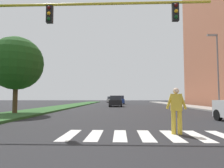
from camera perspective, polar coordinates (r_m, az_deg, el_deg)
The scene contains 11 objects.
ground_plane at distance 29.88m, azimuth 4.07°, elevation -6.45°, with size 140.00×140.00×0.00m, color #262628.
crosswalk at distance 7.33m, azimuth 9.60°, elevation -14.28°, with size 5.85×2.20×0.01m.
median_strip at distance 28.92m, azimuth -13.28°, elevation -6.29°, with size 3.56×64.00×0.15m, color #2D5B28.
tree_mid at distance 17.64m, azimuth -25.66°, elevation 5.32°, with size 4.21×4.21×6.01m.
sidewalk_right at distance 29.65m, azimuth 22.47°, elevation -6.04°, with size 3.00×64.00×0.15m, color #9E9991.
traffic_light_gantry at distance 9.73m, azimuth -17.13°, elevation 14.75°, with size 10.35×0.30×6.00m.
street_lamp_right at distance 22.31m, azimuth 27.77°, elevation 4.96°, with size 1.02×0.24×7.50m.
pedestrian_performer at distance 7.73m, azimuth 17.90°, elevation -6.66°, with size 0.75×0.27×1.69m.
sedan_midblock at distance 29.76m, azimuth 1.10°, elevation -5.01°, with size 1.93×4.15×1.62m.
sedan_distant at distance 41.45m, azimuth 2.26°, elevation -4.63°, with size 1.88×4.53×1.74m.
sedan_far_horizon at distance 55.70m, azimuth -0.37°, elevation -4.49°, with size 2.01×4.56×1.63m.
Camera 1 is at (-0.89, 0.16, 1.33)m, focal length 32.02 mm.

